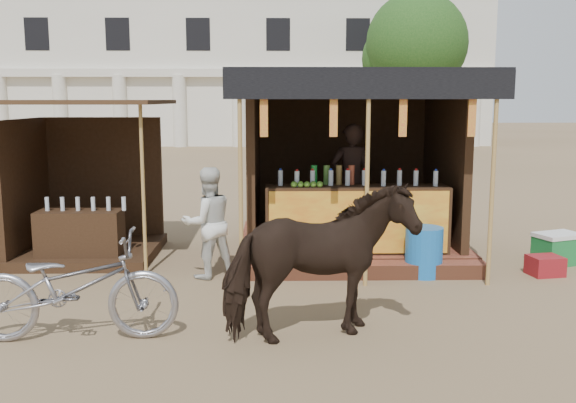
% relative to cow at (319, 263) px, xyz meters
% --- Properties ---
extents(ground, '(120.00, 120.00, 0.00)m').
position_rel_cow_xyz_m(ground, '(-0.26, 0.32, -0.79)').
color(ground, '#846B4C').
rests_on(ground, ground).
extents(main_stall, '(3.60, 3.61, 2.78)m').
position_rel_cow_xyz_m(main_stall, '(0.74, 3.69, 0.24)').
color(main_stall, brown).
rests_on(main_stall, ground).
extents(secondary_stall, '(2.40, 2.40, 2.38)m').
position_rel_cow_xyz_m(secondary_stall, '(-3.43, 3.56, 0.06)').
color(secondary_stall, '#342013').
rests_on(secondary_stall, ground).
extents(cow, '(2.04, 1.40, 1.58)m').
position_rel_cow_xyz_m(cow, '(0.00, 0.00, 0.00)').
color(cow, black).
rests_on(cow, ground).
extents(motorbike, '(2.11, 0.84, 1.09)m').
position_rel_cow_xyz_m(motorbike, '(-2.44, 0.05, -0.24)').
color(motorbike, gray).
rests_on(motorbike, ground).
extents(bystander, '(0.90, 0.83, 1.50)m').
position_rel_cow_xyz_m(bystander, '(-1.33, 2.32, -0.04)').
color(bystander, silver).
rests_on(bystander, ground).
extents(blue_barrel, '(0.57, 0.57, 0.68)m').
position_rel_cow_xyz_m(blue_barrel, '(1.59, 2.32, -0.45)').
color(blue_barrel, blue).
rests_on(blue_barrel, ground).
extents(red_crate, '(0.48, 0.43, 0.27)m').
position_rel_cow_xyz_m(red_crate, '(3.27, 2.32, -0.65)').
color(red_crate, maroon).
rests_on(red_crate, ground).
extents(cooler, '(0.75, 0.64, 0.46)m').
position_rel_cow_xyz_m(cooler, '(3.70, 2.92, -0.56)').
color(cooler, '#1A7735').
rests_on(cooler, ground).
extents(background_building, '(26.00, 7.45, 8.18)m').
position_rel_cow_xyz_m(background_building, '(-2.26, 30.27, 3.19)').
color(background_building, silver).
rests_on(background_building, ground).
extents(tree, '(4.50, 4.40, 7.00)m').
position_rel_cow_xyz_m(tree, '(5.55, 22.47, 3.84)').
color(tree, '#382314').
rests_on(tree, ground).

